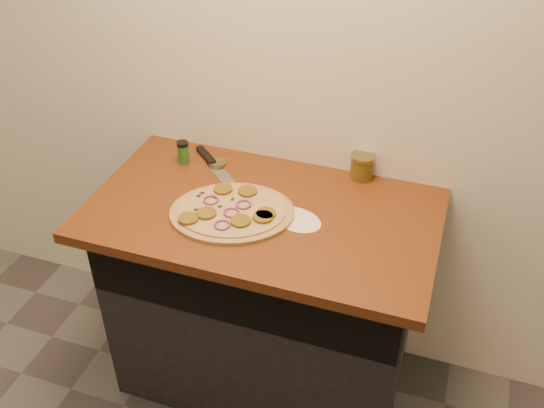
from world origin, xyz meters
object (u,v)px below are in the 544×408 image
at_px(chefs_knife, 215,166).
at_px(salsa_jar, 362,166).
at_px(spice_shaker, 183,152).
at_px(pizza, 232,212).

xyz_separation_m(chefs_knife, salsa_jar, (0.54, 0.11, 0.04)).
relative_size(salsa_jar, spice_shaker, 1.07).
distance_m(chefs_knife, spice_shaker, 0.13).
xyz_separation_m(chefs_knife, spice_shaker, (-0.12, -0.01, 0.04)).
bearing_deg(spice_shaker, salsa_jar, 10.04).
bearing_deg(chefs_knife, pizza, -55.43).
bearing_deg(salsa_jar, spice_shaker, -169.96).
relative_size(chefs_knife, spice_shaker, 3.23).
distance_m(pizza, salsa_jar, 0.52).
xyz_separation_m(pizza, chefs_knife, (-0.17, 0.25, -0.00)).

